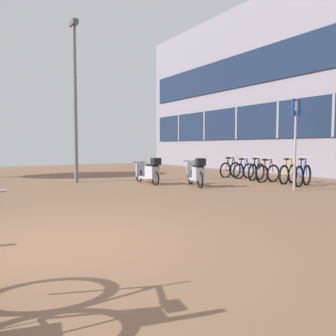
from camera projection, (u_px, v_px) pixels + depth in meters
ground at (153, 231)px, 5.45m from camera, size 21.00×40.00×0.13m
bicycle_rack_00 at (303, 175)px, 11.45m from camera, size 1.43×0.52×1.03m
bicycle_rack_01 at (288, 174)px, 12.20m from camera, size 1.39×0.48×1.01m
bicycle_rack_02 at (268, 173)px, 12.70m from camera, size 1.29×0.48×0.95m
bicycle_rack_03 at (256, 172)px, 13.45m from camera, size 1.29×0.47×0.97m
bicycle_rack_04 at (244, 171)px, 14.11m from camera, size 1.28×0.48×0.93m
bicycle_rack_05 at (230, 169)px, 14.71m from camera, size 1.30×0.48×0.96m
scooter_near at (197, 173)px, 11.26m from camera, size 0.86×1.66×1.00m
scooter_mid at (150, 172)px, 11.99m from camera, size 0.52×1.87×0.98m
parking_sign at (295, 135)px, 10.13m from camera, size 0.40×0.07×2.78m
lamp_post at (75, 94)px, 12.38m from camera, size 0.20×0.52×5.95m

